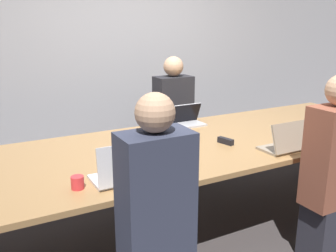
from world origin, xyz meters
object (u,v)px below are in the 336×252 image
object	(u,v)px
laptop_near_left	(119,172)
stapler	(226,141)
person_near_midright	(332,173)
cup_far_center	(164,125)
cup_near_midright	(303,141)
person_near_left	(156,219)
laptop_far_center	(187,119)
laptop_near_midright	(285,143)
person_far_center	(173,122)
cup_near_left	(78,183)

from	to	relation	value
laptop_near_left	stapler	world-z (taller)	laptop_near_left
person_near_midright	cup_far_center	bearing A→B (deg)	-67.58
cup_near_midright	stapler	world-z (taller)	cup_near_midright
person_near_left	laptop_far_center	size ratio (longest dim) A/B	4.17
person_near_midright	laptop_near_midright	bearing A→B (deg)	-83.96
person_far_center	cup_near_left	bearing A→B (deg)	-136.83
laptop_far_center	cup_far_center	world-z (taller)	laptop_far_center
person_far_center	person_near_midright	distance (m)	1.88
laptop_near_left	cup_near_left	distance (m)	0.27
cup_near_left	laptop_far_center	world-z (taller)	laptop_far_center
laptop_near_left	person_near_left	distance (m)	0.46
cup_near_midright	cup_near_left	bearing A→B (deg)	178.51
person_near_left	cup_near_left	distance (m)	0.58
laptop_near_midright	person_near_midright	xyz separation A→B (m)	(0.04, -0.42, -0.12)
person_near_midright	cup_near_midright	bearing A→B (deg)	-113.39
laptop_far_center	person_near_left	bearing A→B (deg)	-126.45
person_near_midright	stapler	world-z (taller)	person_near_midright
person_near_midright	person_near_left	bearing A→B (deg)	-1.15
person_far_center	person_near_left	bearing A→B (deg)	-121.71
cup_far_center	stapler	world-z (taller)	cup_far_center
laptop_near_left	laptop_near_midright	xyz separation A→B (m)	(1.41, -0.05, -0.01)
stapler	person_near_midright	bearing A→B (deg)	-80.88
person_far_center	cup_near_midright	world-z (taller)	person_far_center
cup_far_center	cup_near_midright	world-z (taller)	cup_far_center
person_far_center	stapler	distance (m)	1.06
laptop_near_left	laptop_far_center	bearing A→B (deg)	-137.59
cup_near_left	laptop_far_center	size ratio (longest dim) A/B	0.25
person_near_midright	cup_near_midright	distance (m)	0.51
laptop_far_center	stapler	distance (m)	0.69
cup_near_left	cup_far_center	size ratio (longest dim) A/B	0.86
person_near_left	person_near_midright	xyz separation A→B (m)	(1.41, -0.03, 0.01)
cup_far_center	person_near_midright	distance (m)	1.58
cup_near_left	cup_near_midright	bearing A→B (deg)	-1.49
person_near_left	person_near_midright	world-z (taller)	person_near_midright
person_near_left	cup_near_left	world-z (taller)	person_near_left
cup_near_midright	stapler	xyz separation A→B (m)	(-0.55, 0.34, -0.02)
person_near_left	person_far_center	world-z (taller)	same
cup_far_center	person_far_center	bearing A→B (deg)	51.01
laptop_near_left	cup_far_center	bearing A→B (deg)	-130.57
person_far_center	stapler	size ratio (longest dim) A/B	8.95
laptop_near_midright	cup_near_midright	bearing A→B (deg)	-170.25
person_near_left	stapler	distance (m)	1.32
laptop_near_left	stapler	xyz separation A→B (m)	(1.10, 0.34, -0.05)
cup_near_left	cup_far_center	bearing A→B (deg)	40.40
laptop_far_center	cup_near_midright	bearing A→B (deg)	-62.98
laptop_far_center	stapler	size ratio (longest dim) A/B	2.14
laptop_near_left	cup_near_midright	xyz separation A→B (m)	(1.65, -0.00, -0.04)
cup_near_left	cup_far_center	xyz separation A→B (m)	(1.11, 0.95, 0.01)
laptop_near_midright	person_near_left	bearing A→B (deg)	16.08
laptop_far_center	cup_near_midright	size ratio (longest dim) A/B	3.79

